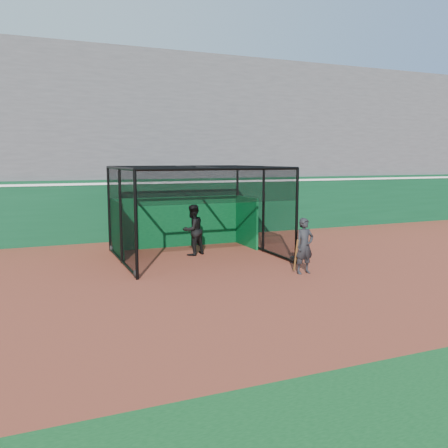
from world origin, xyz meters
name	(u,v)px	position (x,y,z in m)	size (l,w,h in m)	color
ground	(226,289)	(0.00, 0.00, 0.00)	(120.00, 120.00, 0.00)	brown
outfield_wall	(147,208)	(0.00, 8.50, 1.29)	(50.00, 0.50, 2.50)	#0A3A1F
grandstand	(127,135)	(0.00, 12.27, 4.48)	(50.00, 7.85, 8.95)	#4C4C4F
batting_cage	(196,213)	(0.65, 4.16, 1.51)	(5.17, 4.64, 3.04)	black
batter	(193,230)	(0.64, 4.51, 0.88)	(0.86, 0.67, 1.76)	black
on_deck_player	(304,246)	(2.77, 0.71, 0.81)	(0.64, 0.45, 1.63)	black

